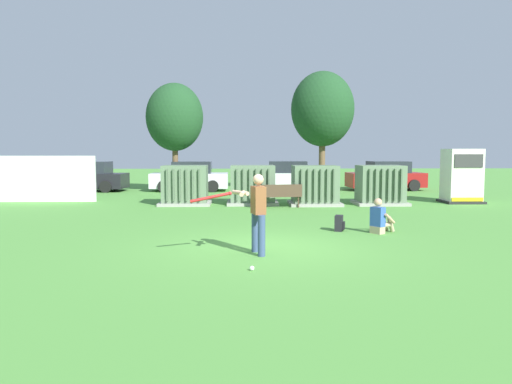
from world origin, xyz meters
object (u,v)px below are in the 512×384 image
object	(u,v)px
parked_car_left_of_center	(190,177)
parked_car_right_of_center	(286,177)
park_bench	(279,194)
parked_car_leftmost	(88,177)
transformer_west	(185,186)
transformer_east	(380,185)
backpack	(339,223)
transformer_mid_west	(252,185)
generator_enclosure	(462,176)
sports_ball	(252,268)
batter	(256,210)
transformer_mid_east	(315,186)
parked_car_rightmost	(386,177)
seated_spectator	(380,219)

from	to	relation	value
parked_car_left_of_center	parked_car_right_of_center	xyz separation A→B (m)	(5.30, 0.46, 0.00)
park_bench	parked_car_leftmost	bearing A→B (deg)	140.68
transformer_west	parked_car_leftmost	distance (m)	9.12
transformer_east	backpack	size ratio (longest dim) A/B	4.77
transformer_mid_west	transformer_east	bearing A→B (deg)	-2.53
generator_enclosure	parked_car_right_of_center	world-z (taller)	generator_enclosure
transformer_east	parked_car_left_of_center	xyz separation A→B (m)	(-8.52, 7.01, -0.04)
generator_enclosure	parked_car_left_of_center	distance (m)	13.80
sports_ball	parked_car_leftmost	bearing A→B (deg)	115.19
parked_car_right_of_center	batter	bearing A→B (deg)	-97.51
transformer_mid_east	generator_enclosure	size ratio (longest dim) A/B	0.91
park_bench	parked_car_right_of_center	world-z (taller)	parked_car_right_of_center
transformer_east	parked_car_right_of_center	distance (m)	8.13
transformer_mid_west	parked_car_rightmost	bearing A→B (deg)	42.11
sports_ball	backpack	size ratio (longest dim) A/B	0.20
transformer_mid_east	parked_car_leftmost	bearing A→B (deg)	147.98
parked_car_leftmost	parked_car_right_of_center	bearing A→B (deg)	2.47
sports_ball	transformer_mid_east	bearing A→B (deg)	75.38
transformer_mid_west	sports_ball	distance (m)	11.34
transformer_west	park_bench	size ratio (longest dim) A/B	1.14
generator_enclosure	parked_car_left_of_center	size ratio (longest dim) A/B	0.55
transformer_west	parked_car_rightmost	xyz separation A→B (m)	(10.46, 7.01, -0.04)
transformer_mid_west	park_bench	distance (m)	1.64
generator_enclosure	seated_spectator	size ratio (longest dim) A/B	2.39
transformer_east	sports_ball	size ratio (longest dim) A/B	23.33
parked_car_left_of_center	generator_enclosure	bearing A→B (deg)	-28.01
transformer_west	transformer_mid_west	world-z (taller)	same
transformer_west	transformer_mid_west	bearing A→B (deg)	1.29
seated_spectator	parked_car_right_of_center	size ratio (longest dim) A/B	0.22
park_bench	transformer_east	bearing A→B (deg)	13.63
transformer_east	parked_car_rightmost	xyz separation A→B (m)	(2.41, 7.18, -0.04)
seated_spectator	backpack	distance (m)	1.11
seated_spectator	generator_enclosure	bearing A→B (deg)	53.10
sports_ball	backpack	distance (m)	5.13
seated_spectator	sports_ball	bearing A→B (deg)	-131.40
sports_ball	parked_car_leftmost	distance (m)	19.99
parked_car_leftmost	generator_enclosure	bearing A→B (deg)	-20.01
backpack	parked_car_left_of_center	distance (m)	14.71
transformer_east	parked_car_leftmost	size ratio (longest dim) A/B	0.49
backpack	parked_car_left_of_center	world-z (taller)	parked_car_left_of_center
transformer_west	transformer_mid_west	xyz separation A→B (m)	(2.77, 0.06, 0.00)
transformer_mid_east	backpack	world-z (taller)	transformer_mid_east
park_bench	parked_car_left_of_center	bearing A→B (deg)	117.77
sports_ball	parked_car_left_of_center	xyz separation A→B (m)	(-2.93, 18.09, 0.71)
generator_enclosure	parked_car_leftmost	size ratio (longest dim) A/B	0.53
generator_enclosure	backpack	distance (m)	9.85
seated_spectator	transformer_east	bearing A→B (deg)	74.01
seated_spectator	parked_car_right_of_center	distance (m)	14.53
transformer_mid_west	batter	size ratio (longest dim) A/B	1.21
park_bench	parked_car_left_of_center	xyz separation A→B (m)	(-4.24, 8.05, 0.22)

